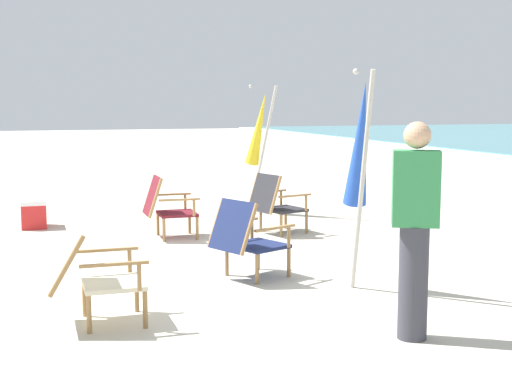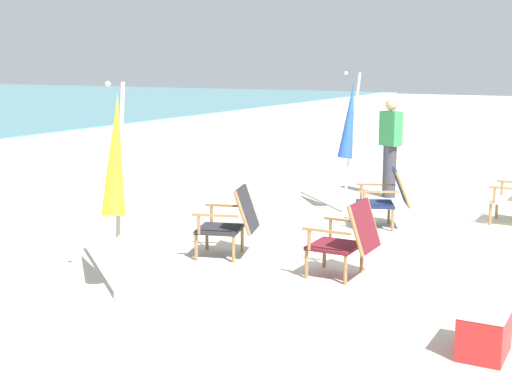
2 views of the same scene
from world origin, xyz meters
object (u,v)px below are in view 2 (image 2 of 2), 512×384
beach_chair_far_center (232,220)px  umbrella_furled_blue (350,120)px  umbrella_furled_yellow (116,156)px  beach_chair_front_right (387,196)px  cooler_box (484,330)px  person_near_chairs (390,147)px  beach_chair_front_left (348,237)px

beach_chair_far_center → umbrella_furled_blue: 3.20m
beach_chair_far_center → umbrella_furled_yellow: 1.90m
beach_chair_far_center → beach_chair_front_right: bearing=-26.0°
beach_chair_front_right → umbrella_furled_blue: 1.49m
umbrella_furled_yellow → beach_chair_far_center: bearing=-10.7°
beach_chair_front_right → umbrella_furled_blue: umbrella_furled_blue is taller
umbrella_furled_blue → cooler_box: 5.50m
cooler_box → beach_chair_front_right: bearing=27.9°
umbrella_furled_yellow → person_near_chairs: bearing=-7.2°
umbrella_furled_blue → beach_chair_front_left: bearing=-159.1°
beach_chair_front_left → beach_chair_far_center: size_ratio=1.00×
umbrella_furled_blue → person_near_chairs: (1.35, -0.21, -0.52)m
umbrella_furled_yellow → cooler_box: umbrella_furled_yellow is taller
beach_chair_far_center → person_near_chairs: size_ratio=0.50×
beach_chair_front_right → cooler_box: bearing=-152.1°
umbrella_furled_blue → cooler_box: bearing=-148.0°
beach_chair_front_left → beach_chair_far_center: beach_chair_front_left is taller
beach_chair_far_center → beach_chair_front_left: bearing=-95.0°
beach_chair_far_center → person_near_chairs: 4.44m
umbrella_furled_blue → person_near_chairs: umbrella_furled_blue is taller
person_near_chairs → cooler_box: (-5.91, -2.65, -0.64)m
person_near_chairs → umbrella_furled_yellow: bearing=172.8°
beach_chair_front_left → person_near_chairs: person_near_chairs is taller
beach_chair_front_right → person_near_chairs: person_near_chairs is taller
umbrella_furled_blue → beach_chair_far_center: bearing=175.3°
beach_chair_far_center → umbrella_furled_yellow: bearing=169.3°
umbrella_furled_yellow → beach_chair_front_right: bearing=-19.9°
person_near_chairs → beach_chair_front_right: bearing=-163.2°
beach_chair_front_right → umbrella_furled_blue: (0.79, 0.85, 0.93)m
beach_chair_front_right → cooler_box: beach_chair_front_right is taller
beach_chair_front_left → umbrella_furled_blue: size_ratio=0.39×
beach_chair_far_center → umbrella_furled_yellow: size_ratio=0.40×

